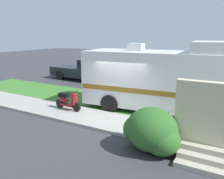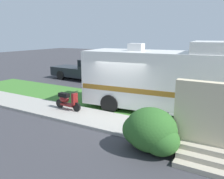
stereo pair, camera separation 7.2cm
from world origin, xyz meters
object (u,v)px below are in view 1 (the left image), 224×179
(bottle_spare, at_px, (224,147))
(motorhome_rv, at_px, (158,79))
(pickup_truck_near, at_px, (88,69))
(scooter, at_px, (67,100))
(pickup_truck_far, at_px, (204,72))
(bottle_green, at_px, (183,132))
(bicycle, at_px, (171,125))

(bottle_spare, bearing_deg, motorhome_rv, 137.64)
(pickup_truck_near, bearing_deg, scooter, -61.69)
(scooter, bearing_deg, pickup_truck_far, 64.59)
(pickup_truck_far, height_order, bottle_green, pickup_truck_far)
(pickup_truck_near, relative_size, bottle_spare, 23.45)
(motorhome_rv, xyz_separation_m, bottle_green, (1.97, -2.58, -1.42))
(bottle_spare, bearing_deg, pickup_truck_near, 144.71)
(scooter, height_order, bottle_green, scooter)
(motorhome_rv, distance_m, bottle_spare, 4.80)
(pickup_truck_near, distance_m, bottle_spare, 13.42)
(bicycle, xyz_separation_m, pickup_truck_far, (-0.65, 10.35, 0.49))
(scooter, xyz_separation_m, pickup_truck_near, (-3.78, 7.01, 0.37))
(pickup_truck_near, bearing_deg, bottle_green, -37.20)
(bicycle, bearing_deg, bottle_spare, -8.45)
(bicycle, bearing_deg, pickup_truck_near, 140.68)
(pickup_truck_far, relative_size, bottle_spare, 21.11)
(scooter, bearing_deg, bicycle, -4.90)
(bottle_green, relative_size, bottle_spare, 0.98)
(motorhome_rv, xyz_separation_m, pickup_truck_far, (0.93, 7.53, -0.64))
(motorhome_rv, xyz_separation_m, pickup_truck_near, (-7.55, 4.65, -0.69))
(bicycle, distance_m, bottle_spare, 1.86)
(scooter, relative_size, bicycle, 0.89)
(pickup_truck_near, bearing_deg, bottle_spare, -35.29)
(scooter, height_order, bottle_spare, scooter)
(bottle_spare, bearing_deg, pickup_truck_far, 103.05)
(bottle_green, bearing_deg, bottle_spare, -19.94)
(scooter, bearing_deg, pickup_truck_near, 118.31)
(motorhome_rv, height_order, pickup_truck_near, motorhome_rv)
(pickup_truck_near, height_order, bottle_green, pickup_truck_near)
(motorhome_rv, bearing_deg, bicycle, -60.83)
(pickup_truck_near, bearing_deg, pickup_truck_far, 18.75)
(scooter, distance_m, bicycle, 5.37)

